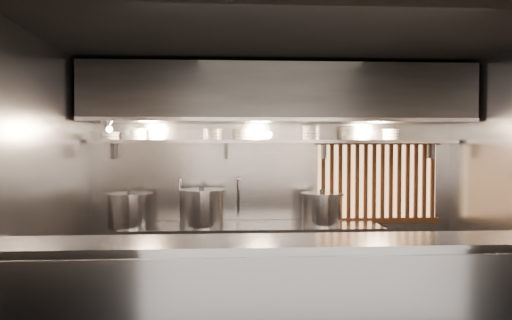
{
  "coord_description": "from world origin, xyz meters",
  "views": [
    {
      "loc": [
        -0.62,
        -4.68,
        1.87
      ],
      "look_at": [
        -0.29,
        0.55,
        1.68
      ],
      "focal_mm": 35.0,
      "sensor_mm": 36.0,
      "label": 1
    }
  ],
  "objects": [
    {
      "name": "bowl_stack_1",
      "position": [
        -1.64,
        1.32,
        1.97
      ],
      "size": [
        0.21,
        0.21,
        0.13
      ],
      "color": "silver",
      "rests_on": "bowl_shelf"
    },
    {
      "name": "pendant_bulb",
      "position": [
        -0.1,
        1.2,
        1.96
      ],
      "size": [
        0.09,
        0.09,
        0.19
      ],
      "color": "#2D2D30",
      "rests_on": "exhaust_hood"
    },
    {
      "name": "bowl_stack_5",
      "position": [
        0.9,
        1.32,
        1.98
      ],
      "size": [
        0.22,
        0.22,
        0.17
      ],
      "color": "silver",
      "rests_on": "bowl_shelf"
    },
    {
      "name": "ceiling",
      "position": [
        0.0,
        0.0,
        2.8
      ],
      "size": [
        4.5,
        4.5,
        0.0
      ],
      "primitive_type": "plane",
      "rotation": [
        3.14,
        0.0,
        0.0
      ],
      "color": "black",
      "rests_on": "wall_back"
    },
    {
      "name": "bowl_stack_0",
      "position": [
        -1.97,
        1.32,
        1.95
      ],
      "size": [
        0.22,
        0.22,
        0.09
      ],
      "color": "silver",
      "rests_on": "bowl_shelf"
    },
    {
      "name": "faucet_right",
      "position": [
        -0.45,
        1.37,
        1.31
      ],
      "size": [
        0.04,
        0.3,
        0.5
      ],
      "color": "silver",
      "rests_on": "wall_back"
    },
    {
      "name": "stock_pot_left",
      "position": [
        -1.71,
        1.1,
        1.1
      ],
      "size": [
        0.59,
        0.59,
        0.43
      ],
      "rotation": [
        0.0,
        0.0,
        0.15
      ],
      "color": "#98989D",
      "rests_on": "cooking_bench"
    },
    {
      "name": "cooking_bench",
      "position": [
        -0.3,
        1.13,
        0.45
      ],
      "size": [
        3.0,
        0.7,
        0.9
      ],
      "primitive_type": "cube",
      "color": "#98989D",
      "rests_on": "floor"
    },
    {
      "name": "stock_pot_mid",
      "position": [
        -0.89,
        1.09,
        1.12
      ],
      "size": [
        0.7,
        0.7,
        0.47
      ],
      "rotation": [
        0.0,
        0.0,
        0.39
      ],
      "color": "#98989D",
      "rests_on": "cooking_bench"
    },
    {
      "name": "bowl_stack_6",
      "position": [
        1.42,
        1.32,
        1.97
      ],
      "size": [
        0.22,
        0.22,
        0.13
      ],
      "color": "silver",
      "rests_on": "bowl_shelf"
    },
    {
      "name": "faucet_left",
      "position": [
        -1.15,
        1.37,
        1.31
      ],
      "size": [
        0.04,
        0.3,
        0.5
      ],
      "color": "silver",
      "rests_on": "wall_back"
    },
    {
      "name": "exhaust_hood",
      "position": [
        0.0,
        1.1,
        2.42
      ],
      "size": [
        4.4,
        0.81,
        0.65
      ],
      "color": "#2D2D30",
      "rests_on": "ceiling"
    },
    {
      "name": "bowl_stack_2",
      "position": [
        -0.76,
        1.32,
        1.97
      ],
      "size": [
        0.24,
        0.24,
        0.13
      ],
      "color": "silver",
      "rests_on": "bowl_shelf"
    },
    {
      "name": "bowl_stack_3",
      "position": [
        -0.4,
        1.32,
        1.97
      ],
      "size": [
        0.25,
        0.25,
        0.13
      ],
      "color": "silver",
      "rests_on": "bowl_shelf"
    },
    {
      "name": "heat_lamp",
      "position": [
        -1.9,
        0.85,
        2.07
      ],
      "size": [
        0.25,
        0.35,
        0.2
      ],
      "color": "#98989D",
      "rests_on": "exhaust_hood"
    },
    {
      "name": "bowl_shelf",
      "position": [
        0.0,
        1.32,
        1.88
      ],
      "size": [
        4.4,
        0.34,
        0.04
      ],
      "primitive_type": "cube",
      "color": "#98989D",
      "rests_on": "wall_back"
    },
    {
      "name": "wall_left",
      "position": [
        -2.25,
        0.0,
        1.4
      ],
      "size": [
        0.0,
        3.0,
        3.0
      ],
      "primitive_type": "plane",
      "rotation": [
        1.57,
        0.0,
        1.57
      ],
      "color": "gray",
      "rests_on": "floor"
    },
    {
      "name": "wood_screen",
      "position": [
        1.3,
        1.45,
        1.38
      ],
      "size": [
        1.56,
        0.09,
        1.04
      ],
      "color": "#F5B16E",
      "rests_on": "wall_back"
    },
    {
      "name": "bowl_stack_4",
      "position": [
        0.43,
        1.32,
        1.98
      ],
      "size": [
        0.22,
        0.22,
        0.17
      ],
      "color": "silver",
      "rests_on": "bowl_shelf"
    },
    {
      "name": "wall_back",
      "position": [
        0.0,
        1.5,
        1.4
      ],
      "size": [
        4.5,
        0.0,
        4.5
      ],
      "primitive_type": "plane",
      "rotation": [
        1.57,
        0.0,
        0.0
      ],
      "color": "gray",
      "rests_on": "floor"
    },
    {
      "name": "serving_counter",
      "position": [
        0.0,
        -0.96,
        0.57
      ],
      "size": [
        4.5,
        0.56,
        1.13
      ],
      "color": "#98989D",
      "rests_on": "floor"
    },
    {
      "name": "stock_pot_right",
      "position": [
        0.53,
        1.11,
        1.09
      ],
      "size": [
        0.56,
        0.56,
        0.42
      ],
      "rotation": [
        0.0,
        0.0,
        -0.11
      ],
      "color": "#98989D",
      "rests_on": "cooking_bench"
    }
  ]
}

